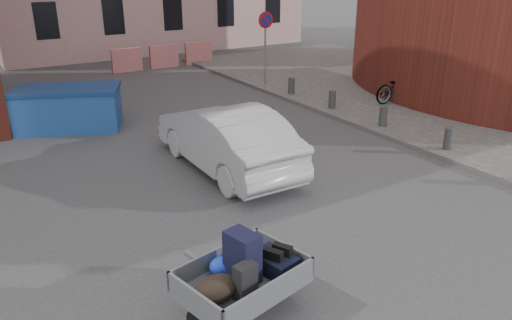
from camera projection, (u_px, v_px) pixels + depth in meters
ground at (272, 242)px, 8.47m from camera, size 120.00×120.00×0.00m
sidewalk at (456, 103)px, 16.51m from camera, size 9.00×24.00×0.12m
no_parking_sign at (266, 33)px, 18.15m from camera, size 0.60×0.09×2.65m
bollards at (383, 116)px, 13.95m from camera, size 0.22×9.02×0.55m
barriers at (164, 56)px, 22.18m from camera, size 4.70×0.18×1.00m
trailer at (242, 276)px, 6.51m from camera, size 1.80×1.94×1.20m
dumpster at (68, 108)px, 13.99m from camera, size 3.20×2.49×1.19m
silver_car at (226, 137)px, 11.24m from camera, size 1.58×4.49×1.48m
bicycle at (398, 87)px, 16.32m from camera, size 1.87×0.72×0.97m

